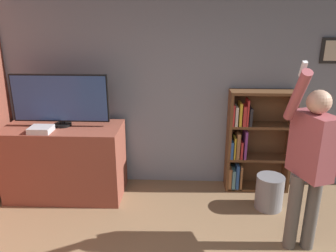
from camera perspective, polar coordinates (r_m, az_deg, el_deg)
The scene contains 7 objects.
wall_back at distance 4.40m, azimuth 2.96°, elevation 6.47°, with size 6.79×0.09×2.70m.
tv_ledge at distance 4.51m, azimuth -17.39°, elevation -5.84°, with size 1.48×0.70×0.95m.
television at distance 4.28m, azimuth -18.29°, elevation 4.41°, with size 1.21×0.22×0.66m.
game_console at distance 4.21m, azimuth -21.26°, elevation -0.57°, with size 0.26×0.23×0.07m.
bookshelf at distance 4.53m, azimuth 14.43°, elevation -2.80°, with size 0.84×0.28×1.38m.
person at distance 3.38m, azimuth 23.61°, elevation -5.14°, with size 0.57×0.55×1.93m.
waste_bin at distance 4.30m, azimuth 17.24°, elevation -10.94°, with size 0.34×0.34×0.43m.
Camera 1 is at (-0.03, -1.29, 2.27)m, focal length 35.00 mm.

